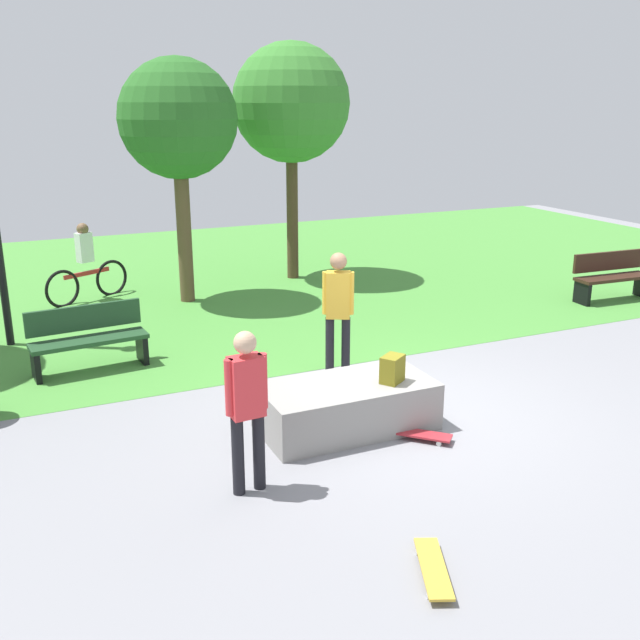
{
  "coord_description": "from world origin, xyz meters",
  "views": [
    {
      "loc": [
        -4.33,
        -7.01,
        3.66
      ],
      "look_at": [
        -0.89,
        0.63,
        1.11
      ],
      "focal_mm": 40.4,
      "sensor_mm": 36.0,
      "label": 1
    }
  ],
  "objects_px": {
    "cyclist_on_bicycle": "(86,268)",
    "skater_performing_trick": "(247,401)",
    "tree_leaning_ash": "(291,104)",
    "skateboard_spare": "(433,568)",
    "tree_young_birch": "(178,121)",
    "backpack_on_ledge": "(392,369)",
    "skater_watching": "(338,305)",
    "park_bench_far_left": "(612,275)",
    "concrete_ledge": "(347,406)",
    "skateboard_by_ledge": "(416,434)",
    "park_bench_by_oak": "(88,337)"
  },
  "relations": [
    {
      "from": "concrete_ledge",
      "to": "skateboard_spare",
      "type": "height_order",
      "value": "concrete_ledge"
    },
    {
      "from": "park_bench_far_left",
      "to": "tree_leaning_ash",
      "type": "relative_size",
      "value": 0.34
    },
    {
      "from": "skater_watching",
      "to": "park_bench_far_left",
      "type": "bearing_deg",
      "value": 12.75
    },
    {
      "from": "skater_performing_trick",
      "to": "skateboard_spare",
      "type": "xyz_separation_m",
      "value": [
        0.92,
        -1.87,
        -0.89
      ]
    },
    {
      "from": "skateboard_by_ledge",
      "to": "tree_leaning_ash",
      "type": "relative_size",
      "value": 0.15
    },
    {
      "from": "skateboard_spare",
      "to": "cyclist_on_bicycle",
      "type": "xyz_separation_m",
      "value": [
        -1.43,
        9.88,
        0.57
      ]
    },
    {
      "from": "tree_leaning_ash",
      "to": "cyclist_on_bicycle",
      "type": "height_order",
      "value": "tree_leaning_ash"
    },
    {
      "from": "cyclist_on_bicycle",
      "to": "skater_performing_trick",
      "type": "bearing_deg",
      "value": -86.37
    },
    {
      "from": "skateboard_spare",
      "to": "tree_young_birch",
      "type": "height_order",
      "value": "tree_young_birch"
    },
    {
      "from": "skater_performing_trick",
      "to": "park_bench_by_oak",
      "type": "height_order",
      "value": "skater_performing_trick"
    },
    {
      "from": "skateboard_by_ledge",
      "to": "tree_leaning_ash",
      "type": "bearing_deg",
      "value": 77.81
    },
    {
      "from": "skateboard_by_ledge",
      "to": "park_bench_by_oak",
      "type": "relative_size",
      "value": 0.43
    },
    {
      "from": "skateboard_by_ledge",
      "to": "cyclist_on_bicycle",
      "type": "distance_m",
      "value": 8.16
    },
    {
      "from": "concrete_ledge",
      "to": "tree_leaning_ash",
      "type": "relative_size",
      "value": 0.41
    },
    {
      "from": "park_bench_far_left",
      "to": "cyclist_on_bicycle",
      "type": "height_order",
      "value": "cyclist_on_bicycle"
    },
    {
      "from": "skater_performing_trick",
      "to": "tree_leaning_ash",
      "type": "distance_m",
      "value": 9.33
    },
    {
      "from": "concrete_ledge",
      "to": "backpack_on_ledge",
      "type": "xyz_separation_m",
      "value": [
        0.5,
        -0.18,
        0.44
      ]
    },
    {
      "from": "skater_performing_trick",
      "to": "park_bench_far_left",
      "type": "relative_size",
      "value": 1.01
    },
    {
      "from": "park_bench_far_left",
      "to": "skateboard_spare",
      "type": "bearing_deg",
      "value": -143.25
    },
    {
      "from": "park_bench_far_left",
      "to": "tree_leaning_ash",
      "type": "distance_m",
      "value": 7.16
    },
    {
      "from": "tree_leaning_ash",
      "to": "backpack_on_ledge",
      "type": "bearing_deg",
      "value": -103.54
    },
    {
      "from": "backpack_on_ledge",
      "to": "skater_watching",
      "type": "relative_size",
      "value": 0.18
    },
    {
      "from": "skateboard_by_ledge",
      "to": "tree_leaning_ash",
      "type": "xyz_separation_m",
      "value": [
        1.69,
        7.81,
        3.55
      ]
    },
    {
      "from": "park_bench_by_oak",
      "to": "tree_young_birch",
      "type": "distance_m",
      "value": 4.72
    },
    {
      "from": "backpack_on_ledge",
      "to": "skateboard_spare",
      "type": "bearing_deg",
      "value": -146.88
    },
    {
      "from": "backpack_on_ledge",
      "to": "skateboard_spare",
      "type": "xyz_separation_m",
      "value": [
        -1.07,
        -2.57,
        -0.65
      ]
    },
    {
      "from": "tree_leaning_ash",
      "to": "skateboard_spare",
      "type": "bearing_deg",
      "value": -105.97
    },
    {
      "from": "tree_leaning_ash",
      "to": "cyclist_on_bicycle",
      "type": "bearing_deg",
      "value": -178.75
    },
    {
      "from": "concrete_ledge",
      "to": "park_bench_by_oak",
      "type": "distance_m",
      "value": 4.08
    },
    {
      "from": "concrete_ledge",
      "to": "skater_watching",
      "type": "relative_size",
      "value": 1.15
    },
    {
      "from": "backpack_on_ledge",
      "to": "concrete_ledge",
      "type": "bearing_deg",
      "value": 126.29
    },
    {
      "from": "concrete_ledge",
      "to": "park_bench_by_oak",
      "type": "height_order",
      "value": "park_bench_by_oak"
    },
    {
      "from": "skater_watching",
      "to": "park_bench_far_left",
      "type": "relative_size",
      "value": 1.08
    },
    {
      "from": "skateboard_by_ledge",
      "to": "skateboard_spare",
      "type": "relative_size",
      "value": 0.87
    },
    {
      "from": "concrete_ledge",
      "to": "skateboard_spare",
      "type": "distance_m",
      "value": 2.81
    },
    {
      "from": "skater_watching",
      "to": "park_bench_far_left",
      "type": "distance_m",
      "value": 6.72
    },
    {
      "from": "concrete_ledge",
      "to": "backpack_on_ledge",
      "type": "bearing_deg",
      "value": -19.44
    },
    {
      "from": "skateboard_by_ledge",
      "to": "skateboard_spare",
      "type": "xyz_separation_m",
      "value": [
        -1.17,
        -2.16,
        0.0
      ]
    },
    {
      "from": "concrete_ledge",
      "to": "skater_performing_trick",
      "type": "xyz_separation_m",
      "value": [
        -1.49,
        -0.88,
        0.68
      ]
    },
    {
      "from": "skater_performing_trick",
      "to": "skater_watching",
      "type": "relative_size",
      "value": 0.94
    },
    {
      "from": "backpack_on_ledge",
      "to": "skateboard_spare",
      "type": "height_order",
      "value": "backpack_on_ledge"
    },
    {
      "from": "skater_performing_trick",
      "to": "skater_watching",
      "type": "bearing_deg",
      "value": 48.83
    },
    {
      "from": "skateboard_by_ledge",
      "to": "cyclist_on_bicycle",
      "type": "relative_size",
      "value": 0.43
    },
    {
      "from": "tree_leaning_ash",
      "to": "concrete_ledge",
      "type": "bearing_deg",
      "value": -107.51
    },
    {
      "from": "park_bench_by_oak",
      "to": "tree_leaning_ash",
      "type": "relative_size",
      "value": 0.34
    },
    {
      "from": "backpack_on_ledge",
      "to": "skater_performing_trick",
      "type": "xyz_separation_m",
      "value": [
        -1.99,
        -0.7,
        0.24
      ]
    },
    {
      "from": "cyclist_on_bicycle",
      "to": "backpack_on_ledge",
      "type": "bearing_deg",
      "value": -71.12
    },
    {
      "from": "backpack_on_ledge",
      "to": "park_bench_far_left",
      "type": "height_order",
      "value": "park_bench_far_left"
    },
    {
      "from": "park_bench_by_oak",
      "to": "concrete_ledge",
      "type": "bearing_deg",
      "value": -52.63
    },
    {
      "from": "park_bench_by_oak",
      "to": "cyclist_on_bicycle",
      "type": "relative_size",
      "value": 1.0
    }
  ]
}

